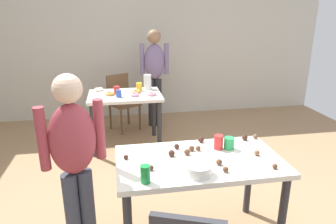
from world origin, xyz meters
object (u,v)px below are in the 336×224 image
(dining_table_far, at_px, (125,103))
(soda_can, at_px, (145,174))
(chair_far_table, at_px, (122,99))
(dining_table_near, at_px, (199,171))
(person_girl_near, at_px, (74,156))
(person_adult_far, at_px, (155,70))
(pitcher_far, at_px, (148,82))
(mixing_bowl, at_px, (198,169))

(dining_table_far, height_order, soda_can, soda_can)
(dining_table_far, height_order, chair_far_table, chair_far_table)
(dining_table_near, relative_size, chair_far_table, 1.44)
(person_girl_near, relative_size, person_adult_far, 0.93)
(chair_far_table, height_order, soda_can, soda_can)
(pitcher_far, bearing_deg, mixing_bowl, -88.36)
(chair_far_table, height_order, mixing_bowl, chair_far_table)
(dining_table_near, relative_size, mixing_bowl, 6.59)
(soda_can, bearing_deg, chair_far_table, 91.45)
(mixing_bowl, distance_m, soda_can, 0.37)
(person_girl_near, distance_m, mixing_bowl, 0.86)
(chair_far_table, bearing_deg, dining_table_far, -87.30)
(dining_table_far, height_order, person_girl_near, person_girl_near)
(dining_table_far, bearing_deg, dining_table_near, -76.67)
(dining_table_far, distance_m, chair_far_table, 0.71)
(chair_far_table, relative_size, mixing_bowl, 4.59)
(mixing_bowl, bearing_deg, dining_table_far, 100.33)
(soda_can, relative_size, pitcher_far, 0.59)
(dining_table_near, xyz_separation_m, person_adult_far, (0.02, 2.75, 0.29))
(mixing_bowl, relative_size, pitcher_far, 0.91)
(person_adult_far, bearing_deg, pitcher_far, -109.09)
(dining_table_far, distance_m, person_girl_near, 2.10)
(chair_far_table, relative_size, soda_can, 7.13)
(person_girl_near, height_order, pitcher_far, person_girl_near)
(chair_far_table, xyz_separation_m, person_girl_near, (-0.39, -2.74, 0.36))
(chair_far_table, xyz_separation_m, pitcher_far, (0.37, -0.45, 0.36))
(dining_table_far, distance_m, soda_can, 2.30)
(mixing_bowl, xyz_separation_m, pitcher_far, (-0.07, 2.49, 0.07))
(pitcher_far, bearing_deg, dining_table_near, -86.43)
(person_girl_near, relative_size, soda_can, 11.79)
(dining_table_far, xyz_separation_m, chair_far_table, (-0.03, 0.70, -0.13))
(mixing_bowl, bearing_deg, chair_far_table, 98.55)
(dining_table_near, xyz_separation_m, soda_can, (-0.44, -0.27, 0.17))
(dining_table_near, bearing_deg, person_girl_near, -179.05)
(person_adult_far, bearing_deg, soda_can, -98.69)
(dining_table_far, bearing_deg, pitcher_far, 35.90)
(soda_can, xyz_separation_m, pitcher_far, (0.30, 2.54, 0.04))
(dining_table_near, distance_m, pitcher_far, 2.28)
(dining_table_near, xyz_separation_m, pitcher_far, (-0.14, 2.27, 0.21))
(dining_table_far, height_order, person_adult_far, person_adult_far)
(dining_table_near, relative_size, person_adult_far, 0.80)
(dining_table_far, bearing_deg, soda_can, -88.93)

